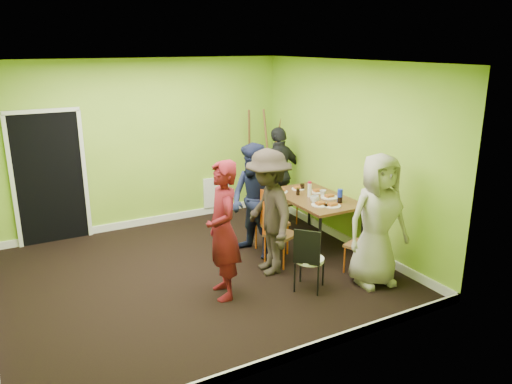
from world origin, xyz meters
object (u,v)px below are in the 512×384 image
chair_left_far (266,216)px  chair_left_near (278,230)px  person_left_near (269,212)px  person_front_end (378,220)px  chair_front_end (366,241)px  orange_bottle (311,193)px  person_back_end (279,174)px  blue_bottle (340,196)px  chair_back_end (278,187)px  dining_table (315,200)px  easel (263,160)px  person_standing (223,230)px  chair_bentwood (309,256)px  person_left_far (255,201)px  thermos (310,190)px

chair_left_far → chair_left_near: size_ratio=1.11×
person_left_near → person_front_end: size_ratio=0.99×
chair_front_end → orange_bottle: (0.04, 1.36, 0.31)m
orange_bottle → person_back_end: bearing=85.7°
chair_front_end → blue_bottle: bearing=55.2°
chair_back_end → person_left_near: 1.97m
person_front_end → chair_left_far: bearing=123.6°
dining_table → easel: 1.86m
person_standing → chair_bentwood: bearing=77.2°
chair_front_end → blue_bottle: blue_bottle is taller
easel → blue_bottle: (0.04, -2.24, -0.10)m
chair_back_end → person_front_end: size_ratio=0.52×
easel → person_back_end: bearing=-95.2°
person_standing → person_left_far: 1.28m
thermos → person_back_end: person_back_end is taller
dining_table → chair_bentwood: size_ratio=1.75×
easel → person_back_end: (-0.06, -0.66, -0.12)m
dining_table → orange_bottle: (-0.01, 0.10, 0.09)m
chair_front_end → person_back_end: bearing=66.4°
chair_left_far → chair_front_end: size_ratio=1.21×
blue_bottle → person_left_near: size_ratio=0.12×
dining_table → chair_bentwood: chair_bentwood is taller
chair_left_near → chair_front_end: 1.20m
chair_bentwood → person_left_far: bearing=140.4°
person_left_near → person_front_end: person_front_end is taller
person_standing → person_front_end: size_ratio=0.99×
chair_left_near → person_left_far: bearing=172.7°
dining_table → person_back_end: (0.07, 1.18, 0.13)m
chair_bentwood → thermos: size_ratio=3.93×
chair_front_end → person_back_end: size_ratio=0.51×
person_back_end → person_front_end: 2.70m
chair_left_near → person_back_end: size_ratio=0.56×
chair_left_far → orange_bottle: 0.87m
blue_bottle → chair_bentwood: bearing=-142.5°
chair_back_end → person_standing: size_ratio=0.53×
chair_bentwood → person_front_end: size_ratio=0.49×
chair_left_far → chair_bentwood: bearing=1.2°
dining_table → person_left_near: size_ratio=0.87×
chair_bentwood → orange_bottle: 1.73m
thermos → chair_front_end: bearing=-88.8°
chair_back_end → thermos: (-0.05, -1.01, 0.22)m
person_left_near → person_front_end: (1.04, -0.96, 0.01)m
chair_front_end → orange_bottle: 1.39m
chair_left_far → chair_left_near: 0.46m
person_back_end → person_front_end: (-0.18, -2.69, 0.04)m
chair_left_far → blue_bottle: (1.02, -0.42, 0.27)m
blue_bottle → person_standing: 2.19m
blue_bottle → person_standing: bearing=-167.4°
chair_back_end → person_left_far: bearing=24.8°
person_standing → person_left_far: (0.93, 0.89, -0.02)m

